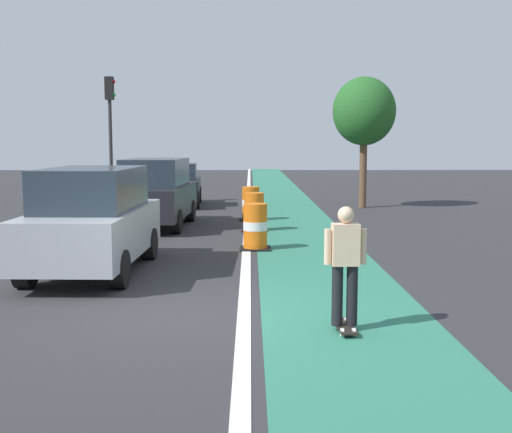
{
  "coord_description": "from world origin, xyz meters",
  "views": [
    {
      "loc": [
        0.99,
        -9.49,
        2.54
      ],
      "look_at": [
        1.1,
        3.13,
        1.1
      ],
      "focal_mm": 46.1,
      "sensor_mm": 36.0,
      "label": 1
    }
  ],
  "objects_px": {
    "traffic_light_corner": "(110,118)",
    "street_tree_sidewalk": "(364,112)",
    "skateboarder_on_lane": "(345,264)",
    "pedestrian_crossing": "(113,182)",
    "parked_suv_second": "(156,192)",
    "traffic_barrel_front": "(255,227)",
    "traffic_barrel_back": "(251,204)",
    "parked_sedan_third": "(176,185)",
    "parked_suv_nearest": "(93,220)",
    "traffic_barrel_mid": "(254,212)"
  },
  "relations": [
    {
      "from": "skateboarder_on_lane",
      "to": "parked_suv_second",
      "type": "xyz_separation_m",
      "value": [
        -4.08,
        10.93,
        0.12
      ]
    },
    {
      "from": "skateboarder_on_lane",
      "to": "traffic_light_corner",
      "type": "height_order",
      "value": "traffic_light_corner"
    },
    {
      "from": "traffic_barrel_mid",
      "to": "traffic_barrel_back",
      "type": "bearing_deg",
      "value": 92.15
    },
    {
      "from": "traffic_barrel_back",
      "to": "street_tree_sidewalk",
      "type": "height_order",
      "value": "street_tree_sidewalk"
    },
    {
      "from": "parked_suv_nearest",
      "to": "skateboarder_on_lane",
      "type": "bearing_deg",
      "value": -43.17
    },
    {
      "from": "traffic_light_corner",
      "to": "street_tree_sidewalk",
      "type": "distance_m",
      "value": 10.0
    },
    {
      "from": "parked_sedan_third",
      "to": "pedestrian_crossing",
      "type": "xyz_separation_m",
      "value": [
        -2.79,
        1.4,
        0.03
      ]
    },
    {
      "from": "parked_suv_second",
      "to": "parked_suv_nearest",
      "type": "bearing_deg",
      "value": -92.03
    },
    {
      "from": "traffic_barrel_mid",
      "to": "pedestrian_crossing",
      "type": "bearing_deg",
      "value": 123.63
    },
    {
      "from": "parked_suv_nearest",
      "to": "traffic_barrel_back",
      "type": "height_order",
      "value": "parked_suv_nearest"
    },
    {
      "from": "skateboarder_on_lane",
      "to": "parked_sedan_third",
      "type": "relative_size",
      "value": 0.4
    },
    {
      "from": "parked_sedan_third",
      "to": "traffic_barrel_mid",
      "type": "bearing_deg",
      "value": -67.48
    },
    {
      "from": "parked_sedan_third",
      "to": "street_tree_sidewalk",
      "type": "distance_m",
      "value": 7.87
    },
    {
      "from": "traffic_barrel_back",
      "to": "parked_suv_nearest",
      "type": "bearing_deg",
      "value": -109.81
    },
    {
      "from": "pedestrian_crossing",
      "to": "street_tree_sidewalk",
      "type": "height_order",
      "value": "street_tree_sidewalk"
    },
    {
      "from": "traffic_barrel_front",
      "to": "traffic_barrel_back",
      "type": "height_order",
      "value": "same"
    },
    {
      "from": "parked_suv_second",
      "to": "parked_sedan_third",
      "type": "relative_size",
      "value": 1.12
    },
    {
      "from": "skateboarder_on_lane",
      "to": "pedestrian_crossing",
      "type": "height_order",
      "value": "skateboarder_on_lane"
    },
    {
      "from": "parked_suv_nearest",
      "to": "traffic_barrel_mid",
      "type": "xyz_separation_m",
      "value": [
        3.17,
        6.01,
        -0.5
      ]
    },
    {
      "from": "traffic_barrel_front",
      "to": "traffic_light_corner",
      "type": "height_order",
      "value": "traffic_light_corner"
    },
    {
      "from": "parked_suv_nearest",
      "to": "traffic_light_corner",
      "type": "relative_size",
      "value": 0.91
    },
    {
      "from": "traffic_barrel_back",
      "to": "traffic_light_corner",
      "type": "height_order",
      "value": "traffic_light_corner"
    },
    {
      "from": "parked_suv_second",
      "to": "traffic_light_corner",
      "type": "relative_size",
      "value": 0.92
    },
    {
      "from": "traffic_barrel_front",
      "to": "traffic_barrel_mid",
      "type": "relative_size",
      "value": 1.0
    },
    {
      "from": "parked_suv_second",
      "to": "traffic_barrel_back",
      "type": "bearing_deg",
      "value": 30.42
    },
    {
      "from": "skateboarder_on_lane",
      "to": "street_tree_sidewalk",
      "type": "height_order",
      "value": "street_tree_sidewalk"
    },
    {
      "from": "parked_suv_nearest",
      "to": "traffic_barrel_mid",
      "type": "distance_m",
      "value": 6.81
    },
    {
      "from": "parked_sedan_third",
      "to": "traffic_barrel_back",
      "type": "bearing_deg",
      "value": -58.6
    },
    {
      "from": "traffic_barrel_mid",
      "to": "traffic_barrel_back",
      "type": "distance_m",
      "value": 2.53
    },
    {
      "from": "skateboarder_on_lane",
      "to": "traffic_barrel_back",
      "type": "relative_size",
      "value": 1.55
    },
    {
      "from": "parked_suv_second",
      "to": "traffic_barrel_back",
      "type": "relative_size",
      "value": 4.29
    },
    {
      "from": "parked_sedan_third",
      "to": "traffic_barrel_mid",
      "type": "relative_size",
      "value": 3.84
    },
    {
      "from": "skateboarder_on_lane",
      "to": "traffic_barrel_mid",
      "type": "bearing_deg",
      "value": 96.56
    },
    {
      "from": "parked_suv_second",
      "to": "traffic_barrel_front",
      "type": "distance_m",
      "value": 5.12
    },
    {
      "from": "parked_sedan_third",
      "to": "traffic_barrel_back",
      "type": "xyz_separation_m",
      "value": [
        2.97,
        -4.86,
        -0.3
      ]
    },
    {
      "from": "parked_suv_second",
      "to": "pedestrian_crossing",
      "type": "height_order",
      "value": "parked_suv_second"
    },
    {
      "from": "street_tree_sidewalk",
      "to": "pedestrian_crossing",
      "type": "bearing_deg",
      "value": 167.62
    },
    {
      "from": "traffic_light_corner",
      "to": "street_tree_sidewalk",
      "type": "xyz_separation_m",
      "value": [
        9.93,
        -1.21,
        0.17
      ]
    },
    {
      "from": "skateboarder_on_lane",
      "to": "traffic_barrel_back",
      "type": "height_order",
      "value": "skateboarder_on_lane"
    },
    {
      "from": "parked_suv_second",
      "to": "traffic_barrel_mid",
      "type": "bearing_deg",
      "value": -16.44
    },
    {
      "from": "traffic_barrel_front",
      "to": "traffic_barrel_back",
      "type": "bearing_deg",
      "value": 91.01
    },
    {
      "from": "traffic_barrel_front",
      "to": "traffic_barrel_back",
      "type": "distance_m",
      "value": 5.83
    },
    {
      "from": "pedestrian_crossing",
      "to": "parked_suv_nearest",
      "type": "bearing_deg",
      "value": -79.74
    },
    {
      "from": "skateboarder_on_lane",
      "to": "traffic_barrel_front",
      "type": "bearing_deg",
      "value": 99.65
    },
    {
      "from": "parked_suv_nearest",
      "to": "street_tree_sidewalk",
      "type": "xyz_separation_m",
      "value": [
        7.4,
        12.59,
        2.63
      ]
    },
    {
      "from": "traffic_barrel_front",
      "to": "street_tree_sidewalk",
      "type": "bearing_deg",
      "value": 66.84
    },
    {
      "from": "traffic_barrel_back",
      "to": "traffic_light_corner",
      "type": "distance_m",
      "value": 8.24
    },
    {
      "from": "parked_suv_second",
      "to": "skateboarder_on_lane",
      "type": "bearing_deg",
      "value": -69.52
    },
    {
      "from": "traffic_barrel_back",
      "to": "traffic_barrel_front",
      "type": "bearing_deg",
      "value": -88.99
    },
    {
      "from": "street_tree_sidewalk",
      "to": "traffic_barrel_back",
      "type": "bearing_deg",
      "value": -136.89
    }
  ]
}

